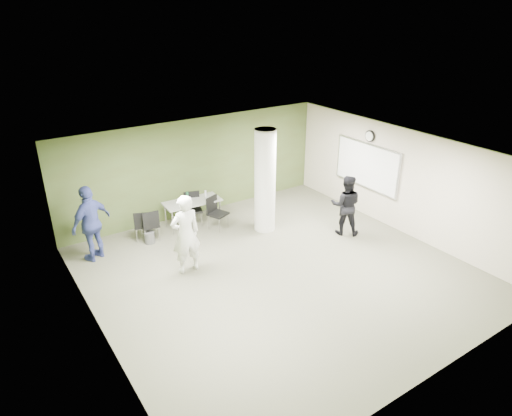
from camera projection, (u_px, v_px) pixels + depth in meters
floor at (278, 272)px, 10.52m from camera, size 8.00×8.00×0.00m
ceiling at (281, 156)px, 9.37m from camera, size 8.00×8.00×0.00m
wall_back at (196, 167)px, 12.98m from camera, size 8.00×2.80×0.02m
wall_left at (95, 273)px, 7.92m from camera, size 0.02×8.00×2.80m
wall_right_cream at (402, 181)px, 11.97m from camera, size 0.02×8.00×2.80m
column at (265, 181)px, 11.97m from camera, size 0.56×0.56×2.80m
whiteboard at (367, 166)px, 12.80m from camera, size 0.05×2.30×1.30m
wall_clock at (370, 136)px, 12.45m from camera, size 0.06×0.32×0.32m
folding_table at (192, 203)px, 12.46m from camera, size 1.59×0.76×0.99m
wastebasket at (149, 237)px, 11.75m from camera, size 0.27×0.27×0.31m
chair_back_left at (143, 224)px, 11.74m from camera, size 0.55×0.55×0.84m
chair_back_right at (150, 223)px, 11.69m from camera, size 0.48×0.48×0.88m
chair_table_left at (193, 206)px, 12.64m from camera, size 0.57×0.57×0.91m
chair_table_right at (215, 210)px, 12.38m from camera, size 0.59×0.59×0.91m
woman_white at (186, 234)px, 10.21m from camera, size 0.69×0.46×1.89m
man_black at (346, 205)px, 11.98m from camera, size 1.01×1.00×1.64m
man_blue at (91, 223)px, 10.73m from camera, size 1.19×0.91×1.88m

